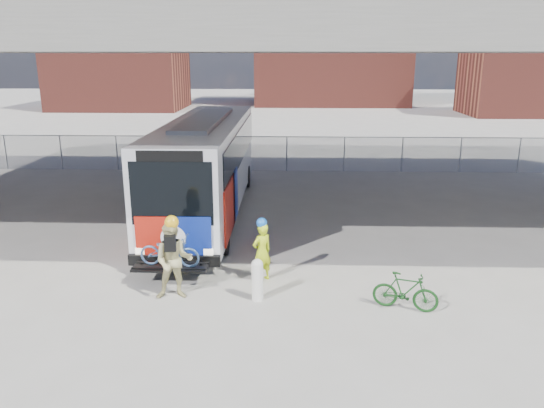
{
  "coord_description": "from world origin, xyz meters",
  "views": [
    {
      "loc": [
        1.18,
        -15.42,
        5.94
      ],
      "look_at": [
        0.65,
        -0.09,
        1.6
      ],
      "focal_mm": 35.0,
      "sensor_mm": 36.0,
      "label": 1
    }
  ],
  "objects_px": {
    "bus": "(206,159)",
    "bollard": "(257,278)",
    "cyclist_tan": "(174,260)",
    "bike_parked": "(405,291)",
    "cyclist_hivis": "(262,251)"
  },
  "relations": [
    {
      "from": "cyclist_tan",
      "to": "bike_parked",
      "type": "height_order",
      "value": "cyclist_tan"
    },
    {
      "from": "bollard",
      "to": "bike_parked",
      "type": "distance_m",
      "value": 3.6
    },
    {
      "from": "bus",
      "to": "cyclist_tan",
      "type": "xyz_separation_m",
      "value": [
        0.31,
        -7.49,
        -1.08
      ]
    },
    {
      "from": "cyclist_hivis",
      "to": "bike_parked",
      "type": "height_order",
      "value": "cyclist_hivis"
    },
    {
      "from": "bus",
      "to": "bollard",
      "type": "xyz_separation_m",
      "value": [
        2.4,
        -7.54,
        -1.52
      ]
    },
    {
      "from": "cyclist_hivis",
      "to": "bike_parked",
      "type": "xyz_separation_m",
      "value": [
        3.53,
        -1.61,
        -0.39
      ]
    },
    {
      "from": "bollard",
      "to": "cyclist_hivis",
      "type": "distance_m",
      "value": 1.24
    },
    {
      "from": "cyclist_hivis",
      "to": "cyclist_tan",
      "type": "distance_m",
      "value": 2.44
    },
    {
      "from": "bus",
      "to": "bollard",
      "type": "height_order",
      "value": "bus"
    },
    {
      "from": "bus",
      "to": "bike_parked",
      "type": "height_order",
      "value": "bus"
    },
    {
      "from": "bollard",
      "to": "cyclist_tan",
      "type": "height_order",
      "value": "cyclist_tan"
    },
    {
      "from": "cyclist_tan",
      "to": "bollard",
      "type": "bearing_deg",
      "value": -8.6
    },
    {
      "from": "bollard",
      "to": "cyclist_tan",
      "type": "xyz_separation_m",
      "value": [
        -2.09,
        0.05,
        0.44
      ]
    },
    {
      "from": "cyclist_tan",
      "to": "cyclist_hivis",
      "type": "bearing_deg",
      "value": 21.31
    },
    {
      "from": "bus",
      "to": "cyclist_hivis",
      "type": "distance_m",
      "value": 6.9
    }
  ]
}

